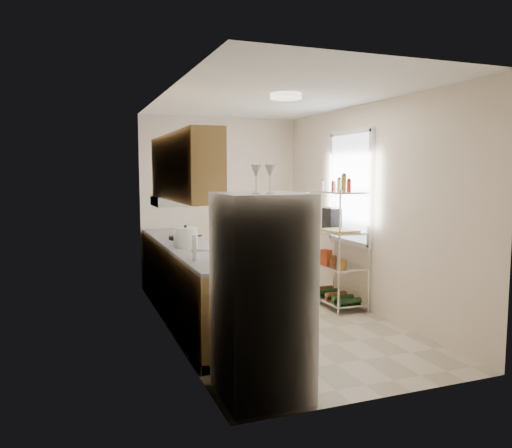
{
  "coord_description": "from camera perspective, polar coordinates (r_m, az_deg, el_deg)",
  "views": [
    {
      "loc": [
        -2.25,
        -5.34,
        1.76
      ],
      "look_at": [
        -0.14,
        0.25,
        1.13
      ],
      "focal_mm": 35.0,
      "sensor_mm": 36.0,
      "label": 1
    }
  ],
  "objects": [
    {
      "name": "counter_run",
      "position": [
        6.07,
        -7.59,
        -6.47
      ],
      "size": [
        0.63,
        3.51,
        0.9
      ],
      "color": "tan",
      "rests_on": "ground"
    },
    {
      "name": "refrigerator",
      "position": [
        3.9,
        0.66,
        -8.24
      ],
      "size": [
        0.66,
        0.66,
        1.6
      ],
      "primitive_type": "cube",
      "color": "white",
      "rests_on": "ground"
    },
    {
      "name": "rice_cooker",
      "position": [
        5.78,
        -8.06,
        -1.49
      ],
      "size": [
        0.27,
        0.27,
        0.22
      ],
      "primitive_type": "cylinder",
      "color": "white",
      "rests_on": "counter_run"
    },
    {
      "name": "window",
      "position": [
        6.67,
        10.74,
        4.1
      ],
      "size": [
        0.06,
        1.0,
        1.46
      ],
      "primitive_type": "cube",
      "color": "white",
      "rests_on": "room"
    },
    {
      "name": "wine_glass_b",
      "position": [
        3.66,
        1.61,
        5.14
      ],
      "size": [
        0.08,
        0.08,
        0.21
      ],
      "primitive_type": null,
      "color": "silver",
      "rests_on": "refrigerator"
    },
    {
      "name": "espresso_machine",
      "position": [
        6.65,
        8.67,
        0.73
      ],
      "size": [
        0.17,
        0.25,
        0.29
      ],
      "primitive_type": "cube",
      "rotation": [
        0.0,
        0.0,
        -0.02
      ],
      "color": "black",
      "rests_on": "bakers_rack"
    },
    {
      "name": "room",
      "position": [
        5.81,
        2.14,
        1.47
      ],
      "size": [
        2.52,
        4.42,
        2.62
      ],
      "color": "#C2B39D",
      "rests_on": "ground"
    },
    {
      "name": "cutting_board",
      "position": [
        6.31,
        9.52,
        -0.75
      ],
      "size": [
        0.36,
        0.45,
        0.03
      ],
      "primitive_type": "cube",
      "rotation": [
        0.0,
        0.0,
        0.07
      ],
      "color": "tan",
      "rests_on": "bakers_rack"
    },
    {
      "name": "ceiling_dome",
      "position": [
        5.58,
        3.42,
        14.35
      ],
      "size": [
        0.34,
        0.34,
        0.05
      ],
      "primitive_type": "cylinder",
      "color": "white",
      "rests_on": "room"
    },
    {
      "name": "upper_cabinets",
      "position": [
        5.57,
        -8.37,
        6.46
      ],
      "size": [
        0.33,
        2.2,
        0.72
      ],
      "primitive_type": "cube",
      "color": "tan",
      "rests_on": "room"
    },
    {
      "name": "frying_pan_small",
      "position": [
        6.41,
        -8.31,
        -1.54
      ],
      "size": [
        0.31,
        0.31,
        0.05
      ],
      "primitive_type": "cylinder",
      "rotation": [
        0.0,
        0.0,
        0.4
      ],
      "color": "black",
      "rests_on": "counter_run"
    },
    {
      "name": "storage_bag",
      "position": [
        6.76,
        8.02,
        -3.58
      ],
      "size": [
        0.13,
        0.16,
        0.16
      ],
      "primitive_type": "cube",
      "rotation": [
        0.0,
        0.0,
        0.24
      ],
      "color": "#9B3313",
      "rests_on": "bakers_rack"
    },
    {
      "name": "wine_glass_a",
      "position": [
        3.62,
        0.01,
        5.12
      ],
      "size": [
        0.08,
        0.08,
        0.21
      ],
      "primitive_type": null,
      "color": "silver",
      "rests_on": "refrigerator"
    },
    {
      "name": "frying_pan_large",
      "position": [
        6.41,
        -8.8,
        -1.57
      ],
      "size": [
        0.34,
        0.34,
        0.04
      ],
      "primitive_type": "cylinder",
      "rotation": [
        0.0,
        0.0,
        0.42
      ],
      "color": "black",
      "rests_on": "counter_run"
    },
    {
      "name": "range_hood",
      "position": [
        6.38,
        -9.36,
        2.6
      ],
      "size": [
        0.5,
        0.6,
        0.12
      ],
      "primitive_type": "cube",
      "color": "#B7BABC",
      "rests_on": "room"
    },
    {
      "name": "bakers_rack",
      "position": [
        6.54,
        9.27,
        0.21
      ],
      "size": [
        0.45,
        0.9,
        1.73
      ],
      "color": "silver",
      "rests_on": "ground"
    }
  ]
}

